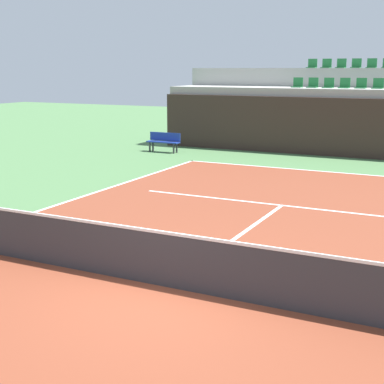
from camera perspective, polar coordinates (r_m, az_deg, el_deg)
The scene contains 12 objects.
ground_plane at distance 9.57m, azimuth -2.57°, elevation -9.67°, with size 80.00×80.00×0.00m, color #477042.
court_surface at distance 9.57m, azimuth -2.57°, elevation -9.64°, with size 11.00×24.00×0.01m, color brown.
baseline_far at distance 20.48m, azimuth 13.79°, elevation 2.00°, with size 11.00×0.10×0.00m, color white.
service_line_far at distance 15.22m, azimuth 9.14°, elevation -1.35°, with size 8.26×0.10×0.00m, color white.
centre_service_line at distance 12.30m, azimuth 4.66°, elevation -4.56°, with size 0.10×6.40×0.00m, color white.
back_wall at distance 24.04m, azimuth 15.98°, elevation 6.27°, with size 17.16×0.30×2.42m, color #33231E.
stands_tier_lower at distance 25.34m, azimuth 16.57°, elevation 6.93°, with size 17.16×2.40×2.77m, color #9E9E99.
stands_tier_upper at distance 27.67m, azimuth 17.51°, elevation 8.18°, with size 17.16×2.40×3.62m, color #9E9E99.
seating_row_lower at distance 25.35m, azimuth 16.82°, elevation 10.34°, with size 5.99×0.44×0.44m.
seating_row_upper at distance 27.71m, azimuth 17.81°, elevation 12.18°, with size 5.99×0.44×0.44m.
tennis_net at distance 9.39m, azimuth -2.60°, elevation -6.80°, with size 11.08×0.08×1.07m.
player_bench at distance 24.73m, azimuth -2.88°, elevation 5.25°, with size 1.50×0.40×0.85m.
Camera 1 is at (4.31, -7.75, 3.60)m, focal length 52.41 mm.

